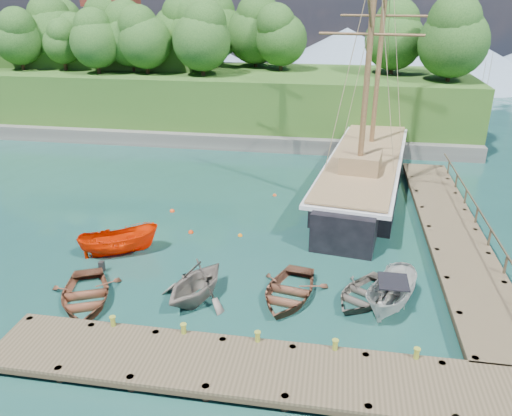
{
  "coord_description": "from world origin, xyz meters",
  "views": [
    {
      "loc": [
        4.58,
        -20.79,
        13.09
      ],
      "look_at": [
        0.28,
        4.75,
        2.0
      ],
      "focal_mm": 35.0,
      "sensor_mm": 36.0,
      "label": 1
    }
  ],
  "objects_px": {
    "rowboat_0": "(86,302)",
    "motorboat_orange": "(120,254)",
    "cabin_boat_white": "(390,308)",
    "schooner": "(364,176)",
    "rowboat_2": "(288,298)",
    "rowboat_3": "(363,299)",
    "rowboat_1": "(196,299)"
  },
  "relations": [
    {
      "from": "rowboat_0",
      "to": "motorboat_orange",
      "type": "xyz_separation_m",
      "value": [
        -0.34,
        4.69,
        0.0
      ]
    },
    {
      "from": "cabin_boat_white",
      "to": "schooner",
      "type": "xyz_separation_m",
      "value": [
        -0.8,
        14.99,
        1.11
      ]
    },
    {
      "from": "motorboat_orange",
      "to": "rowboat_2",
      "type": "bearing_deg",
      "value": -133.12
    },
    {
      "from": "motorboat_orange",
      "to": "rowboat_0",
      "type": "bearing_deg",
      "value": 157.21
    },
    {
      "from": "rowboat_2",
      "to": "rowboat_3",
      "type": "xyz_separation_m",
      "value": [
        3.48,
        0.46,
        0.0
      ]
    },
    {
      "from": "rowboat_0",
      "to": "rowboat_1",
      "type": "xyz_separation_m",
      "value": [
        5.0,
        1.08,
        0.0
      ]
    },
    {
      "from": "schooner",
      "to": "rowboat_0",
      "type": "bearing_deg",
      "value": -119.52
    },
    {
      "from": "rowboat_0",
      "to": "rowboat_2",
      "type": "relative_size",
      "value": 1.01
    },
    {
      "from": "motorboat_orange",
      "to": "cabin_boat_white",
      "type": "height_order",
      "value": "cabin_boat_white"
    },
    {
      "from": "rowboat_3",
      "to": "cabin_boat_white",
      "type": "relative_size",
      "value": 0.91
    },
    {
      "from": "rowboat_0",
      "to": "cabin_boat_white",
      "type": "distance_m",
      "value": 13.99
    },
    {
      "from": "rowboat_0",
      "to": "motorboat_orange",
      "type": "bearing_deg",
      "value": 70.69
    },
    {
      "from": "rowboat_2",
      "to": "schooner",
      "type": "bearing_deg",
      "value": 86.12
    },
    {
      "from": "rowboat_0",
      "to": "rowboat_3",
      "type": "distance_m",
      "value": 12.9
    },
    {
      "from": "rowboat_2",
      "to": "rowboat_3",
      "type": "distance_m",
      "value": 3.51
    },
    {
      "from": "motorboat_orange",
      "to": "rowboat_1",
      "type": "bearing_deg",
      "value": -151.01
    },
    {
      "from": "rowboat_1",
      "to": "cabin_boat_white",
      "type": "distance_m",
      "value": 8.91
    },
    {
      "from": "motorboat_orange",
      "to": "schooner",
      "type": "distance_m",
      "value": 18.1
    },
    {
      "from": "rowboat_3",
      "to": "cabin_boat_white",
      "type": "height_order",
      "value": "cabin_boat_white"
    },
    {
      "from": "rowboat_0",
      "to": "rowboat_2",
      "type": "xyz_separation_m",
      "value": [
        9.21,
        1.93,
        0.0
      ]
    },
    {
      "from": "rowboat_0",
      "to": "schooner",
      "type": "distance_m",
      "value": 21.32
    },
    {
      "from": "rowboat_2",
      "to": "schooner",
      "type": "distance_m",
      "value": 15.41
    },
    {
      "from": "rowboat_1",
      "to": "rowboat_3",
      "type": "xyz_separation_m",
      "value": [
        7.69,
        1.3,
        0.0
      ]
    },
    {
      "from": "cabin_boat_white",
      "to": "rowboat_3",
      "type": "bearing_deg",
      "value": 177.41
    },
    {
      "from": "rowboat_1",
      "to": "rowboat_2",
      "type": "distance_m",
      "value": 4.29
    },
    {
      "from": "rowboat_0",
      "to": "cabin_boat_white",
      "type": "relative_size",
      "value": 1.04
    },
    {
      "from": "cabin_boat_white",
      "to": "schooner",
      "type": "distance_m",
      "value": 15.05
    },
    {
      "from": "rowboat_1",
      "to": "motorboat_orange",
      "type": "relative_size",
      "value": 0.93
    },
    {
      "from": "rowboat_1",
      "to": "rowboat_3",
      "type": "relative_size",
      "value": 0.99
    },
    {
      "from": "motorboat_orange",
      "to": "schooner",
      "type": "relative_size",
      "value": 0.16
    },
    {
      "from": "rowboat_1",
      "to": "rowboat_2",
      "type": "xyz_separation_m",
      "value": [
        4.21,
        0.84,
        0.0
      ]
    },
    {
      "from": "rowboat_1",
      "to": "cabin_boat_white",
      "type": "height_order",
      "value": "rowboat_1"
    }
  ]
}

